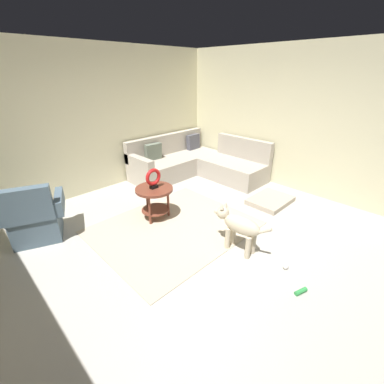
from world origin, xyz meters
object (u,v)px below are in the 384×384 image
at_px(dog_toy_rope, 301,291).
at_px(sectional_couch, 196,164).
at_px(torus_sculpture, 153,178).
at_px(side_table, 154,195).
at_px(dog_toy_ball, 286,266).
at_px(armchair, 35,219).
at_px(dog_bed_mat, 270,200).
at_px(dog, 239,226).

bearing_deg(dog_toy_rope, sectional_couch, 62.67).
bearing_deg(torus_sculpture, side_table, 75.96).
bearing_deg(dog_toy_rope, dog_toy_ball, 51.19).
relative_size(armchair, dog_bed_mat, 1.20).
distance_m(sectional_couch, dog, 2.81).
relative_size(sectional_couch, armchair, 2.33).
bearing_deg(sectional_couch, dog, -123.98).
relative_size(sectional_couch, dog_toy_rope, 14.31).
bearing_deg(dog, dog_bed_mat, 9.41).
bearing_deg(dog_bed_mat, dog_toy_ball, -144.15).
relative_size(torus_sculpture, dog, 0.38).
bearing_deg(armchair, sectional_couch, 24.02).
distance_m(armchair, dog, 2.85).
height_order(dog_toy_ball, dog_toy_rope, dog_toy_ball).
bearing_deg(dog, torus_sculpture, 96.12).
bearing_deg(dog_toy_ball, torus_sculpture, 100.38).
distance_m(sectional_couch, side_table, 2.05).
relative_size(dog_bed_mat, dog_toy_ball, 11.14).
bearing_deg(side_table, dog_toy_ball, -79.62).
bearing_deg(dog_toy_rope, torus_sculpture, 93.39).
bearing_deg(torus_sculpture, dog_toy_ball, -79.62).
bearing_deg(side_table, sectional_couch, 25.46).
height_order(side_table, dog, dog).
height_order(side_table, dog_bed_mat, side_table).
height_order(dog_bed_mat, dog, dog).
xyz_separation_m(armchair, dog_toy_ball, (1.95, -2.84, -0.29)).
relative_size(armchair, dog_toy_rope, 6.13).
xyz_separation_m(sectional_couch, torus_sculpture, (-1.85, -0.88, 0.42)).
bearing_deg(sectional_couch, armchair, -177.43).
relative_size(torus_sculpture, dog_toy_ball, 4.54).
xyz_separation_m(torus_sculpture, dog_toy_ball, (0.39, -2.11, -0.68)).
relative_size(dog_bed_mat, dog_toy_rope, 5.09).
xyz_separation_m(sectional_couch, armchair, (-3.41, -0.15, 0.03)).
xyz_separation_m(side_table, dog_toy_rope, (0.14, -2.42, -0.39)).
distance_m(side_table, dog_toy_ball, 2.18).
bearing_deg(dog_bed_mat, armchair, 152.26).
xyz_separation_m(armchair, dog_toy_rope, (1.70, -3.14, -0.30)).
relative_size(side_table, dog_toy_rope, 3.82).
bearing_deg(torus_sculpture, dog, -79.30).
relative_size(armchair, dog_toy_ball, 13.42).
distance_m(torus_sculpture, dog, 1.52).
bearing_deg(torus_sculpture, dog_toy_rope, -86.61).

